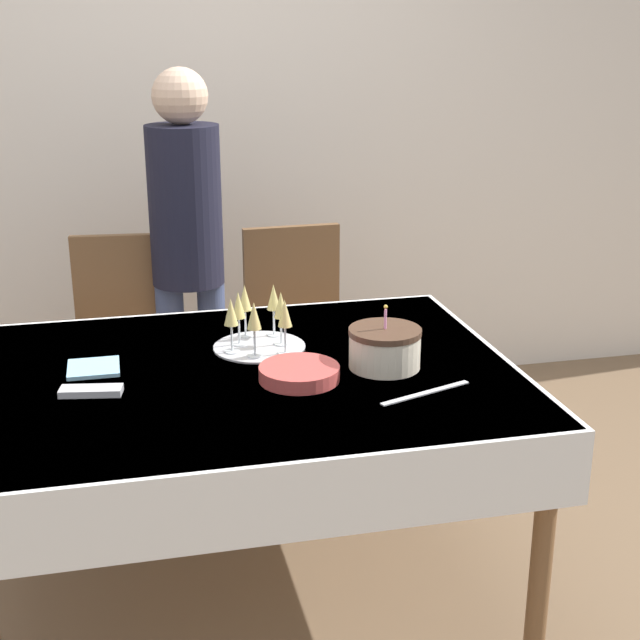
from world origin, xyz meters
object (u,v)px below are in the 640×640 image
(birthday_cake, at_px, (385,348))
(champagne_tray, at_px, (259,320))
(dining_chair_far_right, at_px, (299,336))
(person_standing, at_px, (187,237))
(plate_stack_main, at_px, (299,373))
(dining_chair_far_left, at_px, (127,349))

(birthday_cake, height_order, champagne_tray, birthday_cake)
(dining_chair_far_right, distance_m, person_standing, 0.61)
(dining_chair_far_right, distance_m, champagne_tray, 0.86)
(plate_stack_main, height_order, person_standing, person_standing)
(dining_chair_far_right, relative_size, plate_stack_main, 4.13)
(champagne_tray, distance_m, person_standing, 0.80)
(dining_chair_far_left, distance_m, birthday_cake, 1.27)
(dining_chair_far_left, xyz_separation_m, champagne_tray, (0.41, -0.74, 0.33))
(plate_stack_main, distance_m, person_standing, 1.11)
(champagne_tray, distance_m, plate_stack_main, 0.31)
(dining_chair_far_right, height_order, champagne_tray, dining_chair_far_right)
(birthday_cake, bearing_deg, champagne_tray, 143.32)
(dining_chair_far_left, height_order, plate_stack_main, dining_chair_far_left)
(dining_chair_far_right, xyz_separation_m, plate_stack_main, (-0.21, -1.03, 0.26))
(dining_chair_far_left, height_order, birthday_cake, same)
(dining_chair_far_left, bearing_deg, champagne_tray, -61.17)
(plate_stack_main, bearing_deg, birthday_cake, 8.97)
(dining_chair_far_left, bearing_deg, dining_chair_far_right, 0.03)
(dining_chair_far_right, bearing_deg, champagne_tray, -110.72)
(champagne_tray, relative_size, plate_stack_main, 1.25)
(birthday_cake, relative_size, plate_stack_main, 0.93)
(champagne_tray, height_order, person_standing, person_standing)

